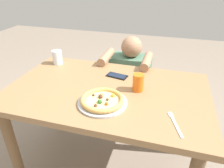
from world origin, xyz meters
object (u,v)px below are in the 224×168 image
(pizza_near, at_px, (102,101))
(drink_cup_colored, at_px, (138,83))
(diner_seated, at_px, (130,85))
(water_cup_clear, at_px, (57,57))
(cell_phone, at_px, (117,76))
(fork, at_px, (175,123))

(pizza_near, bearing_deg, drink_cup_colored, 50.58)
(diner_seated, bearing_deg, pizza_near, -89.82)
(diner_seated, bearing_deg, water_cup_clear, -143.84)
(pizza_near, distance_m, drink_cup_colored, 0.27)
(cell_phone, bearing_deg, pizza_near, -88.52)
(cell_phone, xyz_separation_m, diner_seated, (0.01, 0.49, -0.34))
(drink_cup_colored, bearing_deg, water_cup_clear, 161.05)
(drink_cup_colored, height_order, fork, drink_cup_colored)
(water_cup_clear, bearing_deg, cell_phone, -9.71)
(drink_cup_colored, relative_size, cell_phone, 0.70)
(pizza_near, distance_m, fork, 0.42)
(water_cup_clear, distance_m, cell_phone, 0.54)
(fork, xyz_separation_m, cell_phone, (-0.42, 0.43, 0.00))
(pizza_near, relative_size, cell_phone, 1.80)
(drink_cup_colored, distance_m, fork, 0.37)
(water_cup_clear, relative_size, diner_seated, 0.12)
(water_cup_clear, bearing_deg, drink_cup_colored, -18.95)
(water_cup_clear, xyz_separation_m, fork, (0.95, -0.52, -0.06))
(drink_cup_colored, relative_size, water_cup_clear, 1.00)
(fork, bearing_deg, pizza_near, 170.84)
(pizza_near, distance_m, diner_seated, 0.92)
(pizza_near, xyz_separation_m, water_cup_clear, (-0.54, 0.45, 0.04))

